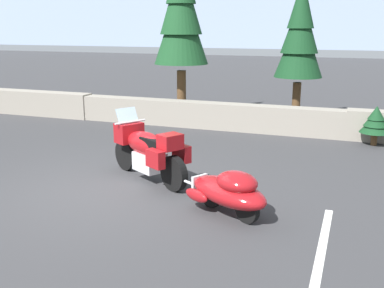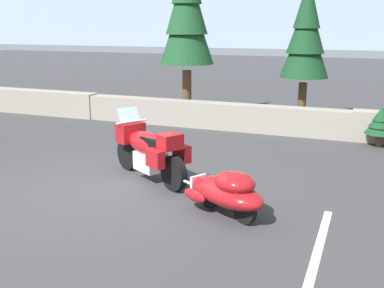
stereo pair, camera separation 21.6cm
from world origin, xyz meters
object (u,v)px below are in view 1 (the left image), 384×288
Objects in this scene: pine_tree_tall at (181,10)px; pine_tree_secondary at (300,33)px; touring_motorcycle at (148,149)px; car_shaped_trailer at (229,190)px.

pine_tree_secondary is (3.53, 0.77, -0.69)m from pine_tree_tall.
pine_tree_secondary is at bearing 73.45° from touring_motorcycle.
touring_motorcycle is at bearing -106.55° from pine_tree_secondary.
pine_tree_tall is 1.25× the size of pine_tree_secondary.
pine_tree_tall reaches higher than car_shaped_trailer.
car_shaped_trailer is at bearing -63.04° from pine_tree_tall.
car_shaped_trailer is 0.48× the size of pine_tree_secondary.
touring_motorcycle is 7.19m from pine_tree_secondary.
pine_tree_secondary reaches higher than car_shaped_trailer.
pine_tree_tall reaches higher than pine_tree_secondary.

